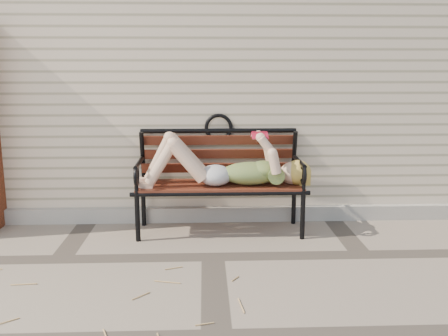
{
  "coord_description": "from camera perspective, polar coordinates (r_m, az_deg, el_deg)",
  "views": [
    {
      "loc": [
        -0.07,
        -3.9,
        1.56
      ],
      "look_at": [
        0.11,
        0.47,
        0.66
      ],
      "focal_mm": 40.0,
      "sensor_mm": 36.0,
      "label": 1
    }
  ],
  "objects": [
    {
      "name": "ground",
      "position": [
        4.2,
        -1.27,
        -10.12
      ],
      "size": [
        80.0,
        80.0,
        0.0
      ],
      "primitive_type": "plane",
      "color": "gray",
      "rests_on": "ground"
    },
    {
      "name": "reading_woman",
      "position": [
        4.6,
        -0.31,
        0.29
      ],
      "size": [
        1.6,
        0.36,
        0.5
      ],
      "color": "#093C42",
      "rests_on": "ground"
    },
    {
      "name": "straw_scatter",
      "position": [
        3.32,
        -20.27,
        -17.01
      ],
      "size": [
        3.06,
        1.79,
        0.01
      ],
      "color": "tan",
      "rests_on": "ground"
    },
    {
      "name": "garden_bench",
      "position": [
        4.74,
        -0.53,
        0.18
      ],
      "size": [
        1.69,
        0.67,
        1.1
      ],
      "color": "black",
      "rests_on": "ground"
    },
    {
      "name": "foundation_strip",
      "position": [
        5.09,
        -1.47,
        -5.28
      ],
      "size": [
        8.0,
        0.1,
        0.15
      ],
      "primitive_type": "cube",
      "color": "#A9A399",
      "rests_on": "ground"
    },
    {
      "name": "house_wall",
      "position": [
        6.9,
        -1.79,
        11.18
      ],
      "size": [
        8.0,
        4.0,
        3.0
      ],
      "primitive_type": "cube",
      "color": "beige",
      "rests_on": "ground"
    }
  ]
}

